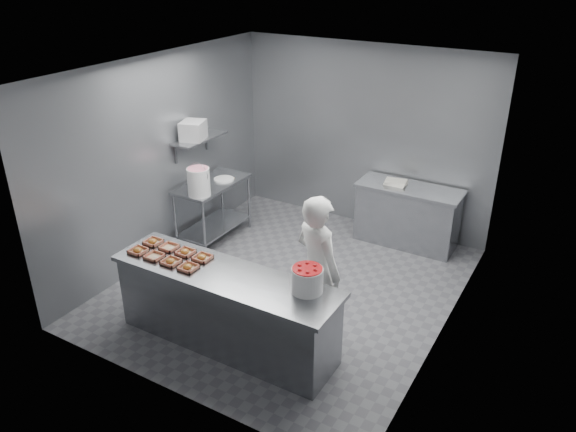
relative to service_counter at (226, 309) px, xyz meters
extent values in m
plane|color=#4C4C51|center=(0.00, 1.35, -0.45)|extent=(4.50, 4.50, 0.00)
plane|color=white|center=(0.00, 1.35, 2.35)|extent=(4.50, 4.50, 0.00)
cube|color=slate|center=(0.00, 3.60, 0.95)|extent=(4.00, 0.04, 2.80)
cube|color=slate|center=(-2.00, 1.35, 0.95)|extent=(0.04, 4.50, 2.80)
cube|color=slate|center=(2.00, 1.35, 0.95)|extent=(0.04, 4.50, 2.80)
cube|color=slate|center=(0.00, 0.00, 0.42)|extent=(2.60, 0.70, 0.05)
cube|color=slate|center=(0.00, 0.00, -0.03)|extent=(2.50, 0.64, 0.85)
cube|color=slate|center=(-1.65, 1.95, 0.43)|extent=(0.60, 1.20, 0.04)
cube|color=slate|center=(-1.65, 1.95, -0.25)|extent=(0.56, 1.15, 0.03)
cylinder|color=slate|center=(-1.91, 1.39, -0.01)|extent=(0.04, 0.04, 0.88)
cylinder|color=slate|center=(-1.39, 1.39, -0.01)|extent=(0.04, 0.04, 0.88)
cylinder|color=slate|center=(-1.91, 2.51, -0.01)|extent=(0.04, 0.04, 0.88)
cylinder|color=slate|center=(-1.39, 2.51, -0.01)|extent=(0.04, 0.04, 0.88)
cube|color=slate|center=(0.90, 3.25, 0.42)|extent=(1.50, 0.60, 0.05)
cube|color=slate|center=(0.90, 3.25, -0.03)|extent=(1.44, 0.55, 0.85)
cube|color=slate|center=(-1.82, 1.95, 1.10)|extent=(0.35, 0.90, 0.03)
cube|color=tan|center=(-1.10, -0.12, 0.47)|extent=(0.18, 0.18, 0.04)
cube|color=white|center=(-1.06, -0.11, 0.46)|extent=(0.10, 0.06, 0.00)
ellipsoid|color=#AB7F2A|center=(-1.11, -0.12, 0.48)|extent=(0.10, 0.10, 0.05)
cube|color=tan|center=(-0.86, -0.12, 0.47)|extent=(0.18, 0.18, 0.04)
cube|color=white|center=(-0.82, -0.11, 0.46)|extent=(0.10, 0.06, 0.00)
cube|color=tan|center=(-0.62, -0.12, 0.47)|extent=(0.18, 0.18, 0.04)
cube|color=white|center=(-0.58, -0.11, 0.46)|extent=(0.10, 0.06, 0.00)
ellipsoid|color=#AB7F2A|center=(-0.63, -0.12, 0.48)|extent=(0.10, 0.10, 0.05)
cube|color=tan|center=(-0.38, -0.12, 0.47)|extent=(0.18, 0.18, 0.04)
cube|color=white|center=(-0.34, -0.11, 0.46)|extent=(0.10, 0.06, 0.00)
ellipsoid|color=#AB7F2A|center=(-0.39, -0.12, 0.48)|extent=(0.10, 0.10, 0.05)
cube|color=tan|center=(-1.10, 0.12, 0.47)|extent=(0.18, 0.18, 0.04)
cube|color=white|center=(-1.06, 0.14, 0.46)|extent=(0.10, 0.06, 0.00)
ellipsoid|color=#AB7F2A|center=(-1.11, 0.12, 0.48)|extent=(0.10, 0.10, 0.05)
cube|color=tan|center=(-0.86, 0.12, 0.47)|extent=(0.18, 0.18, 0.04)
cube|color=white|center=(-0.82, 0.14, 0.46)|extent=(0.10, 0.06, 0.00)
cube|color=tan|center=(-0.62, 0.12, 0.47)|extent=(0.18, 0.18, 0.04)
cube|color=white|center=(-0.58, 0.14, 0.46)|extent=(0.10, 0.06, 0.00)
ellipsoid|color=#AB7F2A|center=(-0.63, 0.12, 0.48)|extent=(0.10, 0.10, 0.05)
cube|color=tan|center=(-0.38, 0.12, 0.47)|extent=(0.18, 0.18, 0.04)
cube|color=white|center=(-0.34, 0.14, 0.46)|extent=(0.10, 0.06, 0.00)
ellipsoid|color=#AB7F2A|center=(-0.39, 0.12, 0.48)|extent=(0.10, 0.10, 0.05)
imported|color=white|center=(0.80, 0.60, 0.42)|extent=(0.74, 0.63, 1.74)
cylinder|color=white|center=(0.91, 0.15, 0.57)|extent=(0.32, 0.32, 0.26)
cylinder|color=red|center=(0.91, 0.15, 0.69)|extent=(0.30, 0.30, 0.04)
cylinder|color=white|center=(-1.52, 1.51, 0.64)|extent=(0.31, 0.31, 0.39)
cylinder|color=#CC6678|center=(-1.52, 1.51, 0.83)|extent=(0.29, 0.29, 0.02)
torus|color=slate|center=(-1.52, 1.51, 0.76)|extent=(0.33, 0.01, 0.33)
cylinder|color=white|center=(-1.56, 2.13, 0.46)|extent=(0.33, 0.33, 0.02)
cube|color=#CCB28C|center=(-1.53, 2.19, 0.46)|extent=(0.14, 0.13, 0.02)
cube|color=gray|center=(-1.82, 1.82, 1.24)|extent=(0.40, 0.43, 0.26)
cube|color=silver|center=(0.68, 3.25, 0.48)|extent=(0.31, 0.23, 0.06)
camera|label=1|loc=(3.13, -4.02, 3.55)|focal=35.00mm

